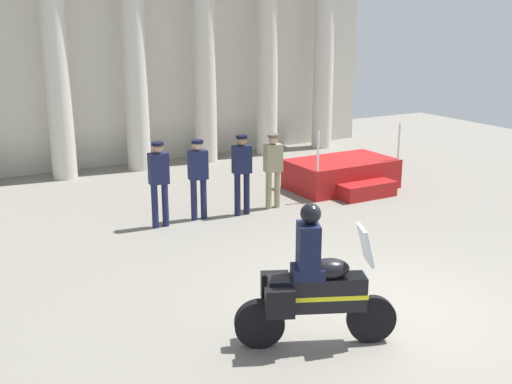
# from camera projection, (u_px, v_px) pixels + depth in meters

# --- Properties ---
(ground_plane) EXTENTS (28.00, 28.00, 0.00)m
(ground_plane) POSITION_uv_depth(u_px,v_px,m) (385.00, 307.00, 9.25)
(ground_plane) COLOR gray
(colonnade_backdrop) EXTENTS (15.85, 1.48, 6.64)m
(colonnade_backdrop) POSITION_uv_depth(u_px,v_px,m) (127.00, 37.00, 17.06)
(colonnade_backdrop) COLOR beige
(colonnade_backdrop) RESTS_ON ground_plane
(reviewing_stand) EXTENTS (2.53, 2.01, 1.61)m
(reviewing_stand) POSITION_uv_depth(u_px,v_px,m) (343.00, 175.00, 15.47)
(reviewing_stand) COLOR #A51919
(reviewing_stand) RESTS_ON ground_plane
(officer_in_row_0) EXTENTS (0.40, 0.25, 1.72)m
(officer_in_row_0) POSITION_uv_depth(u_px,v_px,m) (159.00, 178.00, 12.49)
(officer_in_row_0) COLOR #191E42
(officer_in_row_0) RESTS_ON ground_plane
(officer_in_row_1) EXTENTS (0.40, 0.25, 1.67)m
(officer_in_row_1) POSITION_uv_depth(u_px,v_px,m) (198.00, 173.00, 12.98)
(officer_in_row_1) COLOR #191E42
(officer_in_row_1) RESTS_ON ground_plane
(officer_in_row_2) EXTENTS (0.40, 0.25, 1.71)m
(officer_in_row_2) POSITION_uv_depth(u_px,v_px,m) (242.00, 168.00, 13.27)
(officer_in_row_2) COLOR #141938
(officer_in_row_2) RESTS_ON ground_plane
(officer_in_row_3) EXTENTS (0.40, 0.25, 1.64)m
(officer_in_row_3) POSITION_uv_depth(u_px,v_px,m) (273.00, 165.00, 13.76)
(officer_in_row_3) COLOR gray
(officer_in_row_3) RESTS_ON ground_plane
(motorcycle_with_rider) EXTENTS (1.95, 1.08, 1.90)m
(motorcycle_with_rider) POSITION_uv_depth(u_px,v_px,m) (311.00, 287.00, 8.01)
(motorcycle_with_rider) COLOR black
(motorcycle_with_rider) RESTS_ON ground_plane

